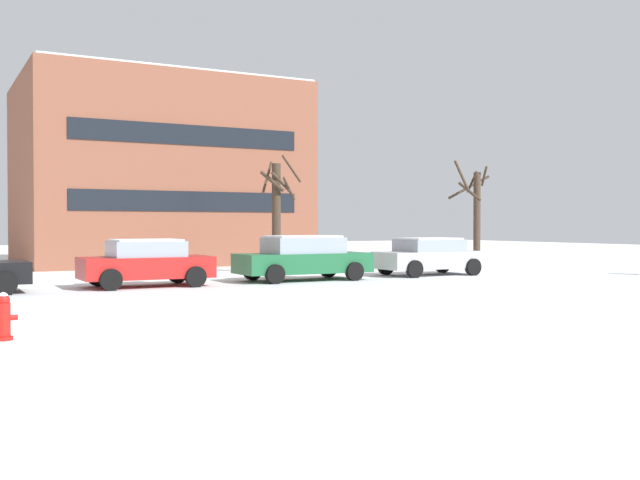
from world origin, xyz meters
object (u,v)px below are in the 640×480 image
object	(u,v)px
parked_car_green	(303,258)
parked_car_red	(146,263)
parked_car_silver	(429,256)
fire_hydrant	(3,316)

from	to	relation	value
parked_car_green	parked_car_red	bearing A→B (deg)	179.70
parked_car_green	parked_car_silver	size ratio (longest dim) A/B	1.11
fire_hydrant	parked_car_green	bearing A→B (deg)	42.13
fire_hydrant	parked_car_red	xyz separation A→B (m)	(4.87, 9.33, 0.35)
parked_car_red	parked_car_silver	world-z (taller)	parked_car_red
parked_car_red	parked_car_green	bearing A→B (deg)	-0.30
parked_car_red	parked_car_green	distance (m)	5.41
parked_car_red	parked_car_silver	xyz separation A→B (m)	(10.82, 0.09, -0.02)
parked_car_green	parked_car_silver	bearing A→B (deg)	1.23
parked_car_red	parked_car_green	xyz separation A→B (m)	(5.41, -0.03, 0.03)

